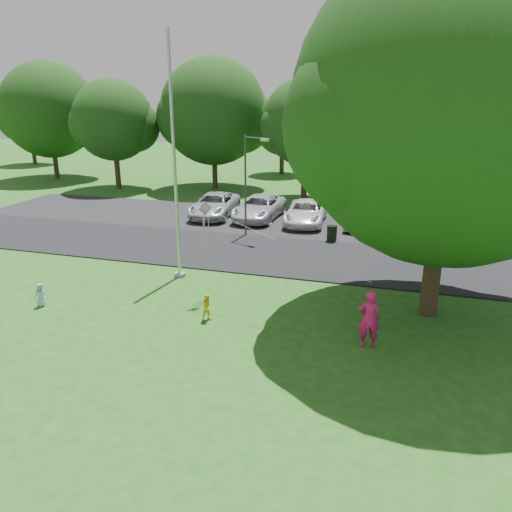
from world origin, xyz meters
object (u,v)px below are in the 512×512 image
(street_lamp, at_px, (249,177))
(child_yellow, at_px, (208,307))
(woman, at_px, (369,319))
(flagpole, at_px, (175,181))
(kite, at_px, (210,222))
(child_blue, at_px, (40,295))
(trash_can, at_px, (332,234))
(big_tree, at_px, (448,116))

(street_lamp, relative_size, child_yellow, 5.52)
(street_lamp, height_order, woman, street_lamp)
(flagpole, distance_m, street_lamp, 7.04)
(woman, relative_size, kite, 0.29)
(woman, xyz_separation_m, child_yellow, (-5.53, 0.34, -0.45))
(woman, height_order, kite, kite)
(street_lamp, xyz_separation_m, child_yellow, (1.83, -10.70, -2.83))
(flagpole, height_order, child_yellow, flagpole)
(street_lamp, bearing_deg, child_yellow, -58.88)
(street_lamp, bearing_deg, child_blue, -90.83)
(woman, bearing_deg, kite, -32.83)
(street_lamp, xyz_separation_m, woman, (7.36, -11.04, -2.37))
(child_yellow, bearing_deg, child_blue, 142.78)
(trash_can, bearing_deg, woman, -76.18)
(street_lamp, distance_m, trash_can, 5.42)
(street_lamp, height_order, child_blue, street_lamp)
(child_blue, relative_size, kite, 0.14)
(child_blue, bearing_deg, street_lamp, 12.28)
(trash_can, height_order, big_tree, big_tree)
(child_yellow, bearing_deg, kite, 64.44)
(child_yellow, distance_m, kite, 3.18)
(big_tree, distance_m, kite, 8.84)
(flagpole, bearing_deg, kite, -41.77)
(child_blue, bearing_deg, woman, -54.04)
(flagpole, xyz_separation_m, woman, (8.36, -4.12, -3.21))
(child_yellow, xyz_separation_m, child_blue, (-6.47, -0.64, -0.05))
(woman, height_order, child_blue, woman)
(big_tree, xyz_separation_m, child_blue, (-13.83, -3.36, -6.48))
(street_lamp, height_order, kite, street_lamp)
(woman, distance_m, child_blue, 12.02)
(trash_can, xyz_separation_m, big_tree, (4.60, -8.18, 6.48))
(street_lamp, height_order, child_yellow, street_lamp)
(flagpole, relative_size, child_yellow, 9.98)
(big_tree, distance_m, child_yellow, 10.15)
(child_blue, bearing_deg, big_tree, -41.83)
(street_lamp, distance_m, big_tree, 12.70)
(big_tree, bearing_deg, street_lamp, 139.01)
(trash_can, xyz_separation_m, child_blue, (-9.24, -11.54, -0.00))
(child_yellow, relative_size, child_blue, 1.10)
(child_yellow, bearing_deg, flagpole, 83.94)
(flagpole, height_order, trash_can, flagpole)
(big_tree, bearing_deg, woman, -120.94)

